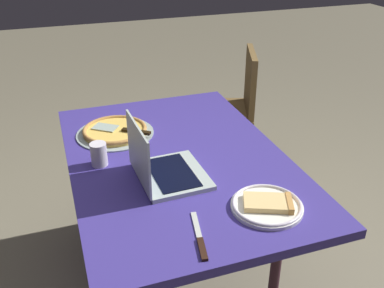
{
  "coord_description": "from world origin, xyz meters",
  "views": [
    {
      "loc": [
        1.51,
        -0.45,
        1.65
      ],
      "look_at": [
        0.06,
        0.05,
        0.83
      ],
      "focal_mm": 40.53,
      "sensor_mm": 36.0,
      "label": 1
    }
  ],
  "objects_px": {
    "table_knife": "(200,240)",
    "chair_near": "(231,106)",
    "laptop": "(162,168)",
    "pizza_plate": "(267,205)",
    "dining_table": "(178,170)",
    "pizza_tray": "(115,131)",
    "drink_cup": "(99,154)"
  },
  "relations": [
    {
      "from": "table_knife",
      "to": "chair_near",
      "type": "relative_size",
      "value": 0.27
    },
    {
      "from": "dining_table",
      "to": "pizza_tray",
      "type": "bearing_deg",
      "value": -145.24
    },
    {
      "from": "pizza_tray",
      "to": "drink_cup",
      "type": "relative_size",
      "value": 3.68
    },
    {
      "from": "chair_near",
      "to": "table_knife",
      "type": "bearing_deg",
      "value": -27.36
    },
    {
      "from": "laptop",
      "to": "chair_near",
      "type": "bearing_deg",
      "value": 144.2
    },
    {
      "from": "pizza_plate",
      "to": "pizza_tray",
      "type": "relative_size",
      "value": 0.71
    },
    {
      "from": "laptop",
      "to": "chair_near",
      "type": "relative_size",
      "value": 0.35
    },
    {
      "from": "dining_table",
      "to": "laptop",
      "type": "distance_m",
      "value": 0.21
    },
    {
      "from": "laptop",
      "to": "pizza_plate",
      "type": "distance_m",
      "value": 0.42
    },
    {
      "from": "pizza_plate",
      "to": "chair_near",
      "type": "xyz_separation_m",
      "value": [
        -1.36,
        0.47,
        -0.24
      ]
    },
    {
      "from": "laptop",
      "to": "dining_table",
      "type": "bearing_deg",
      "value": 143.17
    },
    {
      "from": "pizza_plate",
      "to": "table_knife",
      "type": "bearing_deg",
      "value": -73.44
    },
    {
      "from": "laptop",
      "to": "drink_cup",
      "type": "xyz_separation_m",
      "value": [
        -0.19,
        -0.21,
        -0.0
      ]
    },
    {
      "from": "dining_table",
      "to": "pizza_tray",
      "type": "relative_size",
      "value": 3.65
    },
    {
      "from": "laptop",
      "to": "pizza_tray",
      "type": "relative_size",
      "value": 0.86
    },
    {
      "from": "dining_table",
      "to": "chair_near",
      "type": "bearing_deg",
      "value": 144.37
    },
    {
      "from": "pizza_plate",
      "to": "chair_near",
      "type": "relative_size",
      "value": 0.29
    },
    {
      "from": "pizza_tray",
      "to": "chair_near",
      "type": "xyz_separation_m",
      "value": [
        -0.61,
        0.86,
        -0.24
      ]
    },
    {
      "from": "laptop",
      "to": "drink_cup",
      "type": "relative_size",
      "value": 3.15
    },
    {
      "from": "laptop",
      "to": "drink_cup",
      "type": "height_order",
      "value": "laptop"
    },
    {
      "from": "chair_near",
      "to": "pizza_plate",
      "type": "bearing_deg",
      "value": -18.98
    },
    {
      "from": "drink_cup",
      "to": "pizza_plate",
      "type": "bearing_deg",
      "value": 46.12
    },
    {
      "from": "laptop",
      "to": "pizza_plate",
      "type": "height_order",
      "value": "laptop"
    },
    {
      "from": "dining_table",
      "to": "drink_cup",
      "type": "xyz_separation_m",
      "value": [
        -0.04,
        -0.32,
        0.11
      ]
    },
    {
      "from": "laptop",
      "to": "pizza_plate",
      "type": "xyz_separation_m",
      "value": [
        0.3,
        0.3,
        -0.04
      ]
    },
    {
      "from": "pizza_tray",
      "to": "chair_near",
      "type": "relative_size",
      "value": 0.4
    },
    {
      "from": "drink_cup",
      "to": "dining_table",
      "type": "bearing_deg",
      "value": 81.99
    },
    {
      "from": "dining_table",
      "to": "drink_cup",
      "type": "relative_size",
      "value": 13.43
    },
    {
      "from": "pizza_plate",
      "to": "pizza_tray",
      "type": "distance_m",
      "value": 0.84
    },
    {
      "from": "drink_cup",
      "to": "laptop",
      "type": "bearing_deg",
      "value": 48.52
    },
    {
      "from": "laptop",
      "to": "table_knife",
      "type": "bearing_deg",
      "value": 2.52
    },
    {
      "from": "pizza_tray",
      "to": "table_knife",
      "type": "height_order",
      "value": "pizza_tray"
    }
  ]
}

